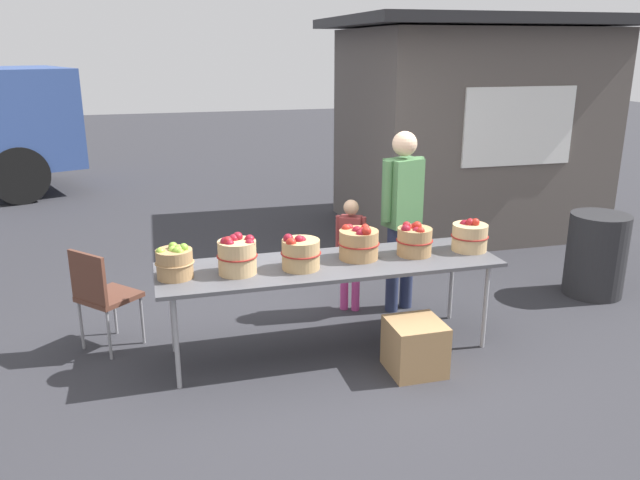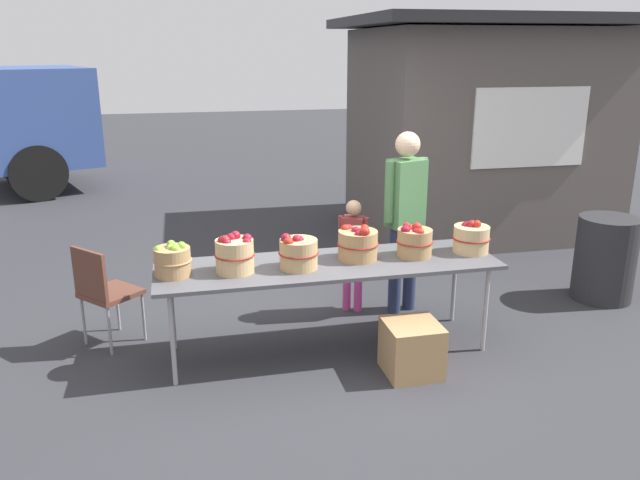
% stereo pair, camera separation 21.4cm
% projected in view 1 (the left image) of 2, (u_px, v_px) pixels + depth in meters
% --- Properties ---
extents(ground_plane, '(40.00, 40.00, 0.00)m').
position_uv_depth(ground_plane, '(330.00, 349.00, 5.19)').
color(ground_plane, '#2D2D33').
extents(market_table, '(2.70, 0.76, 0.75)m').
position_uv_depth(market_table, '(330.00, 267.00, 4.98)').
color(market_table, '#4C4C51').
rests_on(market_table, ground).
extents(apple_basket_green_0, '(0.29, 0.29, 0.26)m').
position_uv_depth(apple_basket_green_0, '(175.00, 262.00, 4.62)').
color(apple_basket_green_0, '#A87F51').
rests_on(apple_basket_green_0, market_table).
extents(apple_basket_red_0, '(0.31, 0.31, 0.31)m').
position_uv_depth(apple_basket_red_0, '(237.00, 255.00, 4.71)').
color(apple_basket_red_0, tan).
rests_on(apple_basket_red_0, market_table).
extents(apple_basket_red_1, '(0.31, 0.31, 0.28)m').
position_uv_depth(apple_basket_red_1, '(300.00, 253.00, 4.81)').
color(apple_basket_red_1, tan).
rests_on(apple_basket_red_1, market_table).
extents(apple_basket_red_2, '(0.33, 0.33, 0.29)m').
position_uv_depth(apple_basket_red_2, '(359.00, 243.00, 5.04)').
color(apple_basket_red_2, '#A87F51').
rests_on(apple_basket_red_2, market_table).
extents(apple_basket_red_3, '(0.30, 0.30, 0.28)m').
position_uv_depth(apple_basket_red_3, '(414.00, 240.00, 5.13)').
color(apple_basket_red_3, '#A87F51').
rests_on(apple_basket_red_3, market_table).
extents(apple_basket_red_4, '(0.31, 0.31, 0.28)m').
position_uv_depth(apple_basket_red_4, '(470.00, 236.00, 5.25)').
color(apple_basket_red_4, tan).
rests_on(apple_basket_red_4, market_table).
extents(vendor_adult, '(0.43, 0.30, 1.68)m').
position_uv_depth(vendor_adult, '(402.00, 208.00, 5.71)').
color(vendor_adult, '#262D4C').
rests_on(vendor_adult, ground).
extents(child_customer, '(0.25, 0.22, 1.07)m').
position_uv_depth(child_customer, '(351.00, 246.00, 5.79)').
color(child_customer, '#CC3F8C').
rests_on(child_customer, ground).
extents(food_kiosk, '(3.53, 2.93, 2.74)m').
position_uv_depth(food_kiosk, '(467.00, 125.00, 8.41)').
color(food_kiosk, '#59514C').
rests_on(food_kiosk, ground).
extents(folding_chair, '(0.56, 0.56, 0.86)m').
position_uv_depth(folding_chair, '(101.00, 291.00, 5.04)').
color(folding_chair, brown).
rests_on(folding_chair, ground).
extents(trash_barrel, '(0.57, 0.57, 0.82)m').
position_uv_depth(trash_barrel, '(596.00, 255.00, 6.24)').
color(trash_barrel, '#262628').
rests_on(trash_barrel, ground).
extents(produce_crate, '(0.40, 0.40, 0.40)m').
position_uv_depth(produce_crate, '(415.00, 347.00, 4.79)').
color(produce_crate, '#A87F51').
rests_on(produce_crate, ground).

